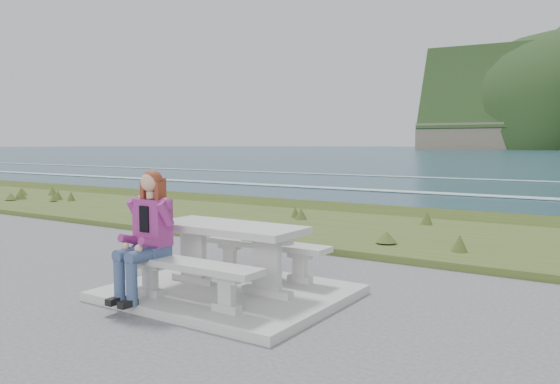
{
  "coord_description": "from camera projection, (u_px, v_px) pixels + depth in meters",
  "views": [
    {
      "loc": [
        3.9,
        -4.84,
        1.76
      ],
      "look_at": [
        -0.08,
        1.2,
        1.13
      ],
      "focal_mm": 35.0,
      "sensor_mm": 36.0,
      "label": 1
    }
  ],
  "objects": [
    {
      "name": "concrete_slab",
      "position": [
        229.0,
        293.0,
        6.31
      ],
      "size": [
        2.6,
        2.1,
        0.1
      ],
      "primitive_type": "cube",
      "color": "#A7A7A2",
      "rests_on": "ground"
    },
    {
      "name": "picnic_table",
      "position": [
        228.0,
        239.0,
        6.26
      ],
      "size": [
        1.8,
        0.75,
        0.75
      ],
      "color": "#A7A7A2",
      "rests_on": "concrete_slab"
    },
    {
      "name": "bench_landward",
      "position": [
        186.0,
        270.0,
        5.69
      ],
      "size": [
        1.8,
        0.35,
        0.45
      ],
      "color": "#A7A7A2",
      "rests_on": "concrete_slab"
    },
    {
      "name": "bench_seaward",
      "position": [
        263.0,
        249.0,
        6.86
      ],
      "size": [
        1.8,
        0.35,
        0.45
      ],
      "color": "#A7A7A2",
      "rests_on": "concrete_slab"
    },
    {
      "name": "grass_verge",
      "position": [
        392.0,
        236.0,
        10.47
      ],
      "size": [
        160.0,
        4.5,
        0.22
      ],
      "primitive_type": "cube",
      "color": "#38491B",
      "rests_on": "ground"
    },
    {
      "name": "shore_drop",
      "position": [
        438.0,
        219.0,
        12.89
      ],
      "size": [
        160.0,
        0.8,
        2.2
      ],
      "primitive_type": "cube",
      "color": "#716554",
      "rests_on": "ground"
    },
    {
      "name": "ocean",
      "position": [
        543.0,
        214.0,
        27.34
      ],
      "size": [
        1600.0,
        1600.0,
        0.09
      ],
      "color": "#1B3C4D",
      "rests_on": "ground"
    },
    {
      "name": "seated_woman",
      "position": [
        143.0,
        252.0,
        5.85
      ],
      "size": [
        0.39,
        0.69,
        1.39
      ],
      "rotation": [
        0.0,
        0.0,
        -0.0
      ],
      "color": "navy",
      "rests_on": "concrete_slab"
    }
  ]
}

